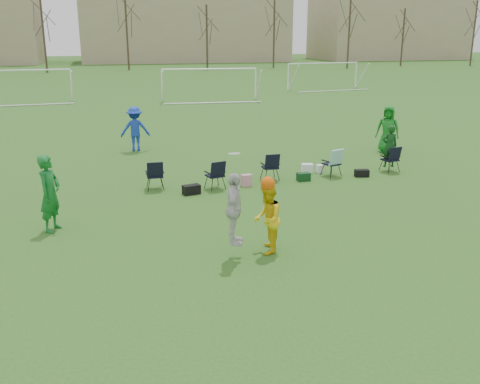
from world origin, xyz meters
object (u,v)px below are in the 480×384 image
object	(u,v)px
fielder_green_near	(50,193)
fielder_green_far	(388,129)
goal_left	(19,77)
goal_mid	(209,75)
fielder_blue	(135,129)
goal_right	(323,68)
center_contest	(253,214)

from	to	relation	value
fielder_green_near	fielder_green_far	xyz separation A→B (m)	(13.37, 6.57, 0.00)
fielder_green_near	goal_left	size ratio (longest dim) A/B	0.27
fielder_green_near	goal_mid	world-z (taller)	goal_mid
fielder_green_near	fielder_blue	world-z (taller)	fielder_green_near
fielder_green_far	goal_mid	bearing A→B (deg)	137.92
goal_right	fielder_blue	bearing A→B (deg)	-136.55
fielder_blue	fielder_green_far	distance (m)	11.00
fielder_green_near	goal_left	distance (m)	29.66
goal_right	fielder_green_far	bearing A→B (deg)	-115.27
fielder_green_far	center_contest	bearing A→B (deg)	-94.85
fielder_blue	goal_mid	xyz separation A→B (m)	(6.88, 17.70, 0.95)
fielder_blue	center_contest	bearing A→B (deg)	99.36
fielder_green_near	goal_right	size ratio (longest dim) A/B	0.27
fielder_green_near	center_contest	size ratio (longest dim) A/B	0.81
center_contest	goal_mid	xyz separation A→B (m)	(5.05, 30.22, 0.92)
fielder_blue	goal_right	world-z (taller)	goal_right
fielder_blue	fielder_green_near	bearing A→B (deg)	74.82
fielder_green_far	goal_left	distance (m)	28.84
fielder_green_far	goal_left	world-z (taller)	goal_left
fielder_green_far	goal_mid	size ratio (longest dim) A/B	0.27
goal_left	goal_right	bearing A→B (deg)	3.75
fielder_blue	center_contest	distance (m)	12.65
fielder_green_far	goal_right	size ratio (longest dim) A/B	0.28
center_contest	goal_right	distance (m)	40.04
fielder_green_near	fielder_green_far	world-z (taller)	fielder_green_far
goal_left	goal_mid	bearing A→B (deg)	-13.13
fielder_blue	fielder_green_far	world-z (taller)	fielder_green_far
fielder_green_far	goal_left	size ratio (longest dim) A/B	0.27
fielder_green_near	goal_right	bearing A→B (deg)	-7.80
fielder_green_near	goal_mid	size ratio (longest dim) A/B	0.27
goal_left	goal_mid	xyz separation A→B (m)	(14.00, -2.00, 0.00)
center_contest	goal_left	world-z (taller)	center_contest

